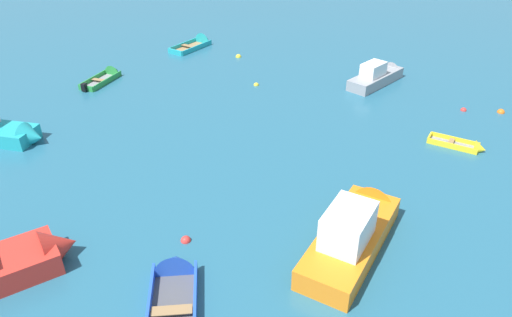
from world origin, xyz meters
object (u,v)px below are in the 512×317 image
rowboat_turquoise_far_back (200,43)px  mooring_buoy_far_field (256,85)px  rowboat_blue_midfield_left (174,281)px  rowboat_green_center (108,76)px  rowboat_yellow_distant_center (468,147)px  motor_launch_grey_far_right (379,75)px  mooring_buoy_between_boats_left (463,110)px  mooring_buoy_near_foreground (238,57)px  motor_launch_orange_midfield_right (355,228)px  mooring_buoy_outer_edge (186,241)px  mooring_buoy_between_boats_right (501,112)px

rowboat_turquoise_far_back → mooring_buoy_far_field: rowboat_turquoise_far_back is taller
rowboat_blue_midfield_left → rowboat_green_center: bearing=123.5°
rowboat_green_center → rowboat_yellow_distant_center: (23.52, -5.35, -0.03)m
motor_launch_grey_far_right → mooring_buoy_between_boats_left: 6.31m
motor_launch_grey_far_right → mooring_buoy_near_foreground: size_ratio=11.78×
motor_launch_orange_midfield_right → mooring_buoy_outer_edge: size_ratio=16.90×
motor_launch_grey_far_right → mooring_buoy_near_foreground: bearing=163.9°
rowboat_blue_midfield_left → mooring_buoy_outer_edge: (-0.43, 2.35, -0.21)m
motor_launch_orange_midfield_right → mooring_buoy_near_foreground: size_ratio=15.38×
mooring_buoy_between_boats_left → mooring_buoy_outer_edge: mooring_buoy_outer_edge is taller
rowboat_blue_midfield_left → rowboat_green_center: size_ratio=1.15×
rowboat_turquoise_far_back → rowboat_blue_midfield_left: rowboat_blue_midfield_left is taller
rowboat_blue_midfield_left → mooring_buoy_far_field: (-1.17, 18.79, -0.21)m
motor_launch_grey_far_right → mooring_buoy_near_foreground: motor_launch_grey_far_right is taller
rowboat_yellow_distant_center → rowboat_blue_midfield_left: bearing=-133.0°
motor_launch_orange_midfield_right → mooring_buoy_near_foreground: bearing=115.7°
motor_launch_grey_far_right → rowboat_turquoise_far_back: bearing=159.7°
rowboat_turquoise_far_back → mooring_buoy_between_boats_right: size_ratio=10.12×
mooring_buoy_outer_edge → mooring_buoy_far_field: (-0.74, 16.44, 0.00)m
mooring_buoy_between_boats_left → mooring_buoy_outer_edge: bearing=-129.8°
mooring_buoy_outer_edge → motor_launch_grey_far_right: bearing=68.2°
mooring_buoy_far_field → rowboat_blue_midfield_left: bearing=-86.4°
mooring_buoy_between_boats_right → motor_launch_orange_midfield_right: bearing=-120.7°
motor_launch_grey_far_right → mooring_buoy_far_field: bearing=-164.2°
motor_launch_orange_midfield_right → rowboat_green_center: bearing=141.6°
motor_launch_orange_midfield_right → rowboat_blue_midfield_left: bearing=-148.9°
rowboat_turquoise_far_back → rowboat_green_center: (-3.97, -8.78, -0.01)m
mooring_buoy_outer_edge → mooring_buoy_far_field: bearing=92.6°
rowboat_turquoise_far_back → motor_launch_grey_far_right: 15.91m
rowboat_blue_midfield_left → mooring_buoy_between_boats_right: (14.43, 17.73, -0.21)m
rowboat_blue_midfield_left → mooring_buoy_between_boats_left: bearing=55.1°
mooring_buoy_between_boats_left → mooring_buoy_near_foreground: mooring_buoy_near_foreground is taller
rowboat_green_center → mooring_buoy_between_boats_right: (26.26, -0.14, -0.17)m
motor_launch_orange_midfield_right → rowboat_blue_midfield_left: 7.13m
rowboat_yellow_distant_center → mooring_buoy_between_boats_right: 5.88m
mooring_buoy_between_boats_right → mooring_buoy_near_foreground: (-18.26, 6.54, 0.00)m
motor_launch_orange_midfield_right → rowboat_blue_midfield_left: size_ratio=1.51×
motor_launch_orange_midfield_right → rowboat_blue_midfield_left: motor_launch_orange_midfield_right is taller
rowboat_green_center → mooring_buoy_far_field: rowboat_green_center is taller
rowboat_blue_midfield_left → mooring_buoy_outer_edge: 2.40m
rowboat_turquoise_far_back → rowboat_yellow_distant_center: rowboat_turquoise_far_back is taller
mooring_buoy_near_foreground → mooring_buoy_outer_edge: bearing=-81.2°
motor_launch_grey_far_right → rowboat_blue_midfield_left: bearing=-108.5°
rowboat_turquoise_far_back → motor_launch_orange_midfield_right: bearing=-58.7°
rowboat_turquoise_far_back → mooring_buoy_between_boats_right: rowboat_turquoise_far_back is taller
rowboat_blue_midfield_left → rowboat_yellow_distant_center: rowboat_blue_midfield_left is taller
rowboat_turquoise_far_back → mooring_buoy_outer_edge: (7.42, -24.30, -0.18)m
motor_launch_orange_midfield_right → mooring_buoy_near_foreground: motor_launch_orange_midfield_right is taller
motor_launch_grey_far_right → mooring_buoy_between_boats_right: 8.13m
mooring_buoy_far_field → rowboat_green_center: bearing=-175.0°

